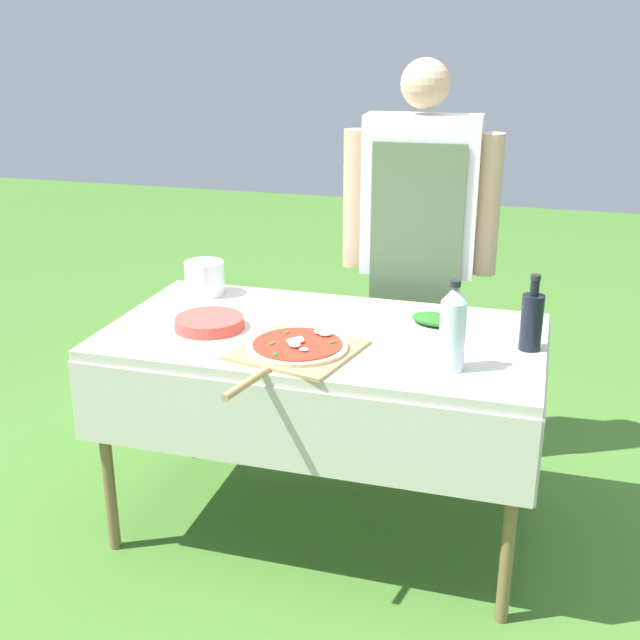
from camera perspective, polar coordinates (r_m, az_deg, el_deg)
name	(u,v)px	position (r m, az deg, el deg)	size (l,w,h in m)	color
ground_plane	(323,525)	(3.09, 0.22, -14.35)	(12.00, 12.00, 0.00)	#477A2D
prep_table	(323,353)	(2.76, 0.24, -2.36)	(1.49, 0.81, 0.77)	beige
person_cook	(419,235)	(3.23, 7.04, 6.03)	(0.62, 0.22, 1.65)	#70604C
pizza_on_peel	(296,348)	(2.55, -1.73, -2.04)	(0.43, 0.61, 0.05)	tan
oil_bottle	(532,320)	(2.63, 14.82, -0.02)	(0.07, 0.07, 0.25)	black
water_bottle	(453,328)	(2.42, 9.43, -0.56)	(0.08, 0.08, 0.28)	silver
herb_container	(434,320)	(2.80, 8.13, -0.01)	(0.22, 0.17, 0.04)	silver
mixing_tub	(205,278)	(3.12, -8.21, 2.97)	(0.15, 0.15, 0.13)	silver
plate_stack	(209,323)	(2.78, -7.87, -0.19)	(0.24, 0.24, 0.04)	#DB4C42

